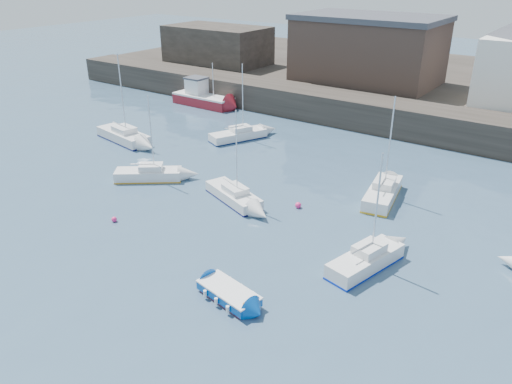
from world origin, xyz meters
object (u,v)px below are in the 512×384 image
Objects in this scene: sailboat_b at (234,195)px; buoy_near at (115,222)px; fishing_boat at (203,97)px; sailboat_a at (149,174)px; buoy_mid at (343,270)px; buoy_far at (298,208)px; sailboat_f at (383,192)px; sailboat_e at (123,136)px; blue_dinghy at (229,294)px; sailboat_h at (238,135)px; sailboat_c at (366,260)px.

sailboat_b is 18.80× the size of buoy_near.
sailboat_a reaches higher than fishing_boat.
buoy_mid is 8.15m from buoy_far.
sailboat_a is at bearing 171.78° from buoy_mid.
sailboat_b is 10.93m from sailboat_f.
buoy_mid is at bearing -16.01° from sailboat_e.
blue_dinghy is 10.24× the size of buoy_near.
sailboat_h is at bearing -34.55° from fishing_boat.
sailboat_c is 18.69× the size of buoy_near.
buoy_far is (-2.56, 11.19, -0.38)m from blue_dinghy.
sailboat_b is at bearing 161.49° from buoy_mid.
sailboat_f is 17.42m from sailboat_h.
sailboat_b reaches higher than buoy_far.
sailboat_h is at bearing 100.78° from buoy_near.
fishing_boat is 0.94× the size of sailboat_e.
sailboat_a is at bearing -89.17° from sailboat_h.
blue_dinghy is 0.48× the size of fishing_boat.
blue_dinghy is at bearing -29.90° from sailboat_a.
sailboat_f reaches higher than sailboat_b.
sailboat_b is 11.80m from sailboat_c.
sailboat_f is 6.49m from buoy_far.
sailboat_h is at bearing 37.76° from sailboat_e.
sailboat_c is at bearing -12.82° from sailboat_b.
fishing_boat is at bearing 135.68° from sailboat_b.
sailboat_f is at bearing 100.59° from buoy_mid.
sailboat_h reaches higher than buoy_near.
blue_dinghy is 6.93m from buoy_mid.
blue_dinghy is at bearing -10.89° from buoy_near.
buoy_near is at bearing -60.39° from fishing_boat.
sailboat_e is at bearing 165.59° from sailboat_b.
fishing_boat is at bearing 145.45° from sailboat_h.
buoy_near is at bearing -62.29° from sailboat_a.
buoy_near is 0.80× the size of buoy_mid.
buoy_mid is 1.05× the size of buoy_far.
sailboat_e is (-23.88, 13.78, 0.17)m from blue_dinghy.
sailboat_h is 23.80m from buoy_mid.
fishing_boat is at bearing 120.20° from sailboat_a.
blue_dinghy is at bearing -96.18° from sailboat_f.
blue_dinghy is at bearing -29.99° from sailboat_e.
sailboat_c is 1.39m from buoy_mid.
fishing_boat is 30.21m from buoy_near.
blue_dinghy is 38.89m from fishing_boat.
sailboat_a is 7.95m from sailboat_b.
blue_dinghy is at bearing -53.84° from sailboat_h.
sailboat_a is at bearing -59.80° from fishing_boat.
buoy_near is at bearing -122.37° from sailboat_b.
buoy_far is (-7.08, 4.37, -0.53)m from sailboat_c.
sailboat_c is (4.52, 6.82, 0.15)m from blue_dinghy.
sailboat_b is at bearing -142.97° from sailboat_f.
sailboat_a is 0.99× the size of sailboat_c.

